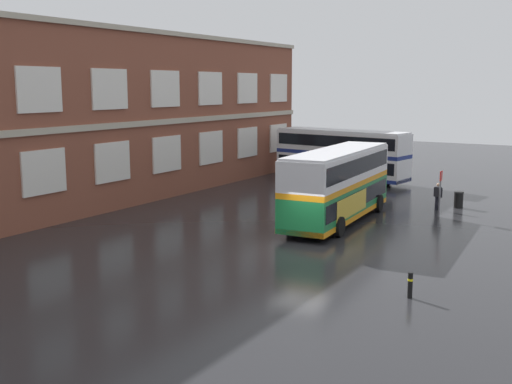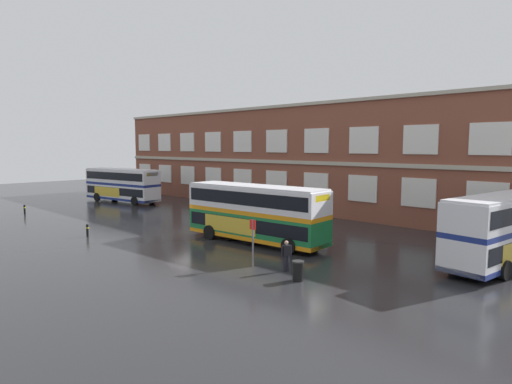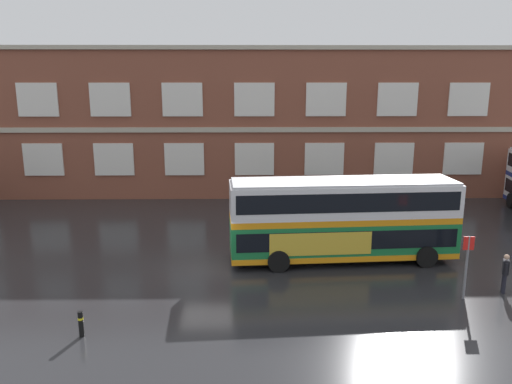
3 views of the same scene
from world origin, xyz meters
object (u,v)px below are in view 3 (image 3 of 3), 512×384
at_px(waiting_passenger, 505,272).
at_px(safety_bollard_west, 81,324).
at_px(double_decker_middle, 342,219).
at_px(bus_stand_flag, 467,261).

distance_m(waiting_passenger, safety_bollard_west, 17.05).
height_order(double_decker_middle, bus_stand_flag, double_decker_middle).
bearing_deg(bus_stand_flag, waiting_passenger, 17.53).
relative_size(double_decker_middle, waiting_passenger, 6.56).
distance_m(double_decker_middle, bus_stand_flag, 6.25).
bearing_deg(safety_bollard_west, waiting_passenger, 11.73).
relative_size(bus_stand_flag, safety_bollard_west, 2.84).
height_order(waiting_passenger, safety_bollard_west, waiting_passenger).
relative_size(double_decker_middle, safety_bollard_west, 11.74).
bearing_deg(bus_stand_flag, safety_bollard_west, -169.06).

